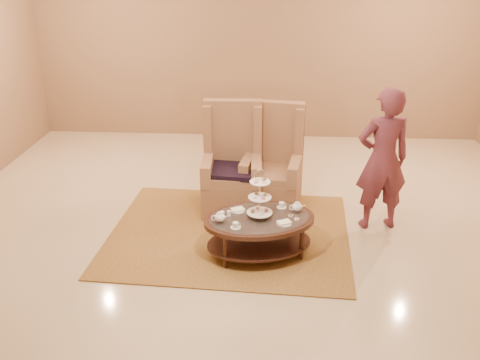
# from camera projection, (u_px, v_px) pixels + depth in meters

# --- Properties ---
(ground) EXTENTS (8.00, 8.00, 0.00)m
(ground) POSITION_uv_depth(u_px,v_px,m) (247.00, 242.00, 6.40)
(ground) COLOR beige
(ground) RESTS_ON ground
(ceiling) EXTENTS (8.00, 8.00, 0.02)m
(ceiling) POSITION_uv_depth(u_px,v_px,m) (247.00, 242.00, 6.40)
(ceiling) COLOR silver
(ceiling) RESTS_ON ground
(wall_back) EXTENTS (8.00, 0.04, 3.50)m
(wall_back) POSITION_uv_depth(u_px,v_px,m) (259.00, 41.00, 9.37)
(wall_back) COLOR #947050
(wall_back) RESTS_ON ground
(rug) EXTENTS (3.01, 2.56, 0.02)m
(rug) POSITION_uv_depth(u_px,v_px,m) (229.00, 233.00, 6.58)
(rug) COLOR #A5813A
(rug) RESTS_ON ground
(tea_table) EXTENTS (1.44, 1.17, 1.05)m
(tea_table) POSITION_uv_depth(u_px,v_px,m) (259.00, 224.00, 6.00)
(tea_table) COLOR black
(tea_table) RESTS_ON ground
(armchair_left) EXTENTS (0.79, 0.82, 1.42)m
(armchair_left) POSITION_uv_depth(u_px,v_px,m) (232.00, 173.00, 7.10)
(armchair_left) COLOR #9C6C49
(armchair_left) RESTS_ON ground
(armchair_right) EXTENTS (0.85, 0.87, 1.39)m
(armchair_right) POSITION_uv_depth(u_px,v_px,m) (273.00, 172.00, 7.17)
(armchair_right) COLOR #9C6C49
(armchair_right) RESTS_ON ground
(person) EXTENTS (0.72, 0.55, 1.79)m
(person) POSITION_uv_depth(u_px,v_px,m) (383.00, 160.00, 6.42)
(person) COLOR brown
(person) RESTS_ON ground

